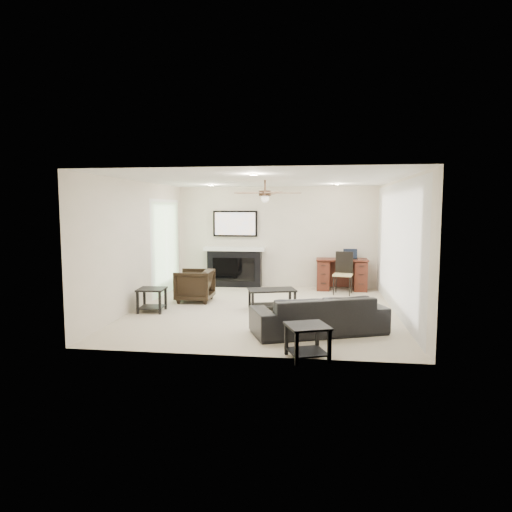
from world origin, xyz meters
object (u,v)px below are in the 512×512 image
at_px(sofa, 319,314).
at_px(coffee_table, 272,299).
at_px(fireplace_unit, 234,249).
at_px(desk, 342,274).
at_px(armchair, 195,285).

xyz_separation_m(sofa, coffee_table, (-0.90, 1.60, -0.10)).
bearing_deg(fireplace_unit, coffee_table, -64.24).
bearing_deg(desk, coffee_table, -122.05).
bearing_deg(coffee_table, desk, 41.24).
xyz_separation_m(armchair, coffee_table, (1.70, -0.55, -0.14)).
bearing_deg(fireplace_unit, sofa, -62.79).
xyz_separation_m(coffee_table, fireplace_unit, (-1.19, 2.46, 0.75)).
bearing_deg(desk, fireplace_unit, 177.01).
relative_size(coffee_table, fireplace_unit, 0.47).
bearing_deg(fireplace_unit, desk, -2.99).
relative_size(armchair, fireplace_unit, 0.39).
bearing_deg(armchair, fireplace_unit, 164.26).
xyz_separation_m(coffee_table, desk, (1.45, 2.32, 0.18)).
xyz_separation_m(fireplace_unit, desk, (2.64, -0.14, -0.57)).
distance_m(sofa, armchair, 3.37).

